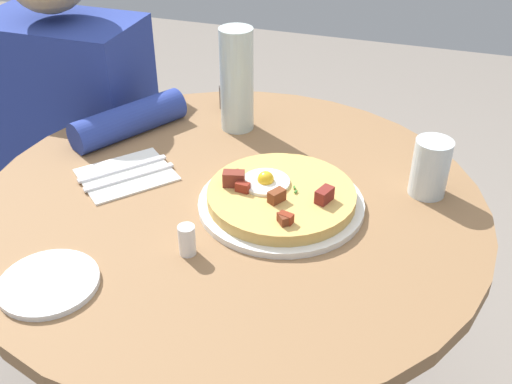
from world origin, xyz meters
The scene contains 12 objects.
dining_table centered at (0.00, 0.00, 0.57)m, with size 0.94×0.94×0.74m.
person_seated centered at (0.54, -0.30, 0.51)m, with size 0.53×0.41×1.14m.
pizza_plate centered at (-0.10, 0.00, 0.75)m, with size 0.30×0.30×0.01m, color white.
breakfast_pizza centered at (-0.09, 0.00, 0.77)m, with size 0.27×0.27×0.05m.
bread_plate centered at (0.18, 0.31, 0.75)m, with size 0.15×0.15×0.01m, color white.
napkin centered at (0.22, -0.01, 0.75)m, with size 0.17×0.14×0.00m, color white.
fork centered at (0.23, -0.02, 0.75)m, with size 0.18×0.01×0.01m, color silver.
knife centered at (0.21, 0.01, 0.75)m, with size 0.18×0.01×0.01m, color silver.
water_glass centered at (-0.34, -0.13, 0.80)m, with size 0.07×0.07×0.11m, color silver.
water_bottle centered at (0.08, -0.26, 0.86)m, with size 0.07×0.07×0.22m, color silver.
salt_shaker centered at (0.01, 0.17, 0.77)m, with size 0.03×0.03×0.05m, color white.
pepper_shaker centered at (0.14, -0.35, 0.77)m, with size 0.03×0.03×0.05m, color #3F3833.
Camera 1 is at (-0.33, 0.86, 1.37)m, focal length 42.42 mm.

